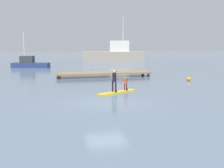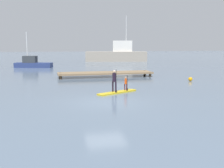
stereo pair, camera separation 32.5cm
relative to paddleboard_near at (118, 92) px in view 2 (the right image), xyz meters
name	(u,v)px [view 2 (the right image)]	position (x,y,z in m)	size (l,w,h in m)	color
ground_plane	(105,102)	(-1.54, -3.12, -0.05)	(240.00, 240.00, 0.00)	slate
paddleboard_near	(118,92)	(0.00, 0.00, 0.00)	(3.33, 2.12, 0.10)	gold
paddler_adult	(114,80)	(-0.28, -0.16, 0.98)	(0.39, 0.46, 1.74)	black
paddler_child_solo	(126,83)	(0.75, 0.38, 0.63)	(0.25, 0.34, 1.18)	#4C1419
fishing_boat_white_large	(117,54)	(8.90, 36.78, 1.42)	(13.12, 5.76, 9.44)	#9E9384
fishing_boat_green_midground	(33,63)	(-7.63, 24.48, 0.59)	(5.92, 3.20, 5.47)	navy
floating_dock	(105,73)	(1.05, 10.04, 0.39)	(10.42, 2.45, 0.53)	#846B4C
mooring_buoy_near	(190,79)	(8.56, 4.83, 0.15)	(0.40, 0.40, 0.40)	orange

